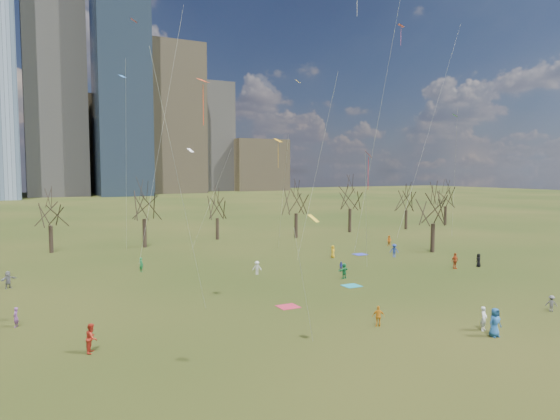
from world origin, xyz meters
name	(u,v)px	position (x,y,z in m)	size (l,w,h in m)	color
ground	(352,311)	(0.00, 0.00, 0.00)	(500.00, 500.00, 0.00)	black
downtown_skyline	(68,107)	(-2.43, 210.64, 39.01)	(212.50, 78.00, 118.00)	slate
bare_tree_row	(198,204)	(-0.09, 37.22, 6.12)	(113.04, 29.80, 9.50)	black
blanket_teal	(352,286)	(4.99, 6.98, 0.01)	(1.60, 1.50, 0.03)	teal
blanket_navy	(360,254)	(16.39, 21.04, 0.01)	(1.60, 1.50, 0.03)	#2A34C4
blanket_crimson	(288,307)	(-3.76, 3.39, 0.01)	(1.60, 1.50, 0.03)	#BA253F
person_0	(495,322)	(4.77, -9.15, 0.95)	(0.93, 0.60, 1.90)	#225795
person_1	(484,319)	(5.17, -7.93, 0.83)	(0.60, 0.40, 1.65)	white
person_2	(92,338)	(-18.90, -0.02, 0.89)	(0.86, 0.67, 1.77)	#B32919
person_3	(551,304)	(13.54, -7.16, 0.63)	(0.82, 0.47, 1.27)	#5B5A5F
person_4	(378,316)	(-0.60, -3.96, 0.73)	(0.86, 0.36, 1.47)	orange
person_5	(344,271)	(6.22, 9.99, 0.78)	(1.44, 0.46, 1.56)	#1A793F
person_6	(479,260)	(23.17, 8.02, 0.76)	(0.74, 0.48, 1.52)	black
person_7	(16,317)	(-22.94, 7.57, 0.70)	(0.51, 0.33, 1.39)	#7F468D
person_8	(341,266)	(8.38, 13.62, 0.47)	(0.46, 0.35, 0.94)	#232B98
person_9	(257,268)	(-0.71, 15.84, 0.71)	(0.92, 0.53, 1.42)	silver
person_10	(455,261)	(19.98, 8.49, 0.89)	(1.04, 0.43, 1.77)	#B44019
person_11	(8,280)	(-23.64, 20.71, 0.82)	(1.52, 0.48, 1.64)	slate
person_12	(333,252)	(11.91, 20.61, 0.78)	(0.76, 0.50, 1.56)	gold
person_13	(141,265)	(-11.15, 22.82, 0.78)	(0.57, 0.37, 1.56)	#1B7A3D
person_14	(389,241)	(24.52, 24.99, 0.76)	(0.74, 0.57, 1.52)	orange
person_15	(394,250)	(19.00, 17.43, 0.83)	(1.08, 0.62, 1.67)	#263FA5
kites_airborne	(296,147)	(2.76, 13.73, 13.25)	(71.42, 42.43, 29.51)	#FF4115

